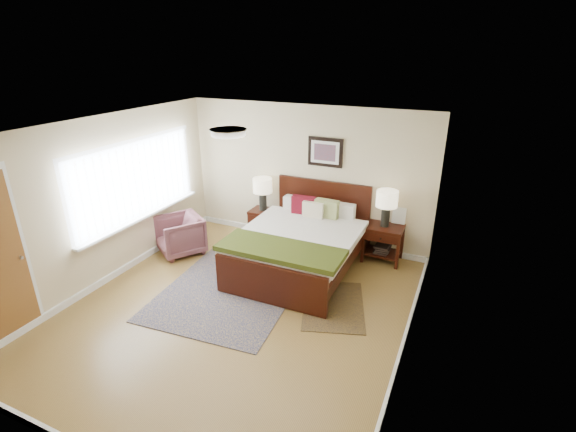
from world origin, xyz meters
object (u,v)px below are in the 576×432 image
object	(u,v)px
lamp_left	(263,188)
rug_persian	(235,285)
bed	(300,239)
lamp_right	(387,202)
nightstand_right	(383,240)
armchair	(180,235)
nightstand_left	(263,216)

from	to	relation	value
lamp_left	rug_persian	distance (m)	2.03
bed	lamp_right	distance (m)	1.53
lamp_left	rug_persian	xyz separation A→B (m)	(0.40, -1.74, -0.98)
bed	nightstand_right	size ratio (longest dim) A/B	3.51
lamp_right	rug_persian	size ratio (longest dim) A/B	0.23
lamp_left	armchair	world-z (taller)	lamp_left
nightstand_right	lamp_left	bearing A→B (deg)	179.65
nightstand_left	rug_persian	size ratio (longest dim) A/B	0.21
nightstand_right	lamp_right	size ratio (longest dim) A/B	1.04
lamp_left	lamp_right	world-z (taller)	lamp_right
lamp_right	rug_persian	distance (m)	2.76
bed	armchair	distance (m)	2.18
nightstand_left	rug_persian	bearing A→B (deg)	-76.84
bed	nightstand_left	size ratio (longest dim) A/B	4.02
bed	nightstand_left	distance (m)	1.41
nightstand_left	nightstand_right	size ratio (longest dim) A/B	0.87
nightstand_left	lamp_left	size ratio (longest dim) A/B	0.91
nightstand_right	armchair	world-z (taller)	armchair
bed	nightstand_right	distance (m)	1.44
armchair	rug_persian	size ratio (longest dim) A/B	0.28
nightstand_right	bed	bearing A→B (deg)	-143.45
nightstand_right	lamp_right	bearing A→B (deg)	90.00
nightstand_left	lamp_left	bearing A→B (deg)	90.00
bed	nightstand_right	world-z (taller)	bed
nightstand_right	armchair	xyz separation A→B (m)	(-3.30, -1.16, -0.05)
lamp_right	armchair	xyz separation A→B (m)	(-3.30, -1.17, -0.72)
lamp_right	rug_persian	bearing A→B (deg)	-137.04
nightstand_left	nightstand_right	bearing A→B (deg)	0.16
armchair	rug_persian	bearing A→B (deg)	12.43
bed	lamp_right	xyz separation A→B (m)	(1.15, 0.87, 0.51)
lamp_right	nightstand_left	bearing A→B (deg)	-179.49
nightstand_left	lamp_right	xyz separation A→B (m)	(2.26, 0.02, 0.63)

